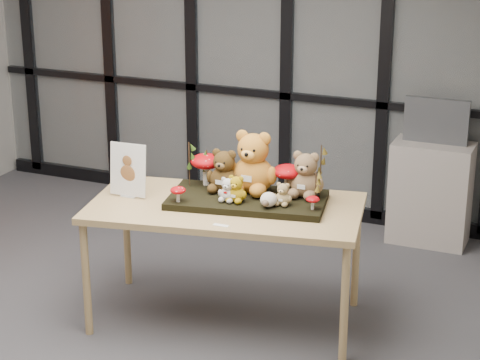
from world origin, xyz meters
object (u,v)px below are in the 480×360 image
at_px(plush_cream_hedgehog, 269,199).
at_px(sign_holder, 128,172).
at_px(cabinet, 430,193).
at_px(monitor, 436,121).
at_px(bear_pooh_yellow, 253,158).
at_px(bear_brown_medium, 224,168).
at_px(mushroom_back_right, 287,178).
at_px(diorama_tray, 247,200).
at_px(mushroom_front_right, 313,202).
at_px(bear_beige_small, 283,193).
at_px(mushroom_back_left, 206,168).
at_px(bear_tan_back, 306,172).
at_px(display_table, 225,214).
at_px(mushroom_front_left, 178,194).
at_px(bear_white_bow, 228,188).
at_px(bear_small_yellow, 236,187).

bearing_deg(plush_cream_hedgehog, sign_holder, 173.75).
xyz_separation_m(cabinet, monitor, (0.00, 0.02, 0.60)).
bearing_deg(bear_pooh_yellow, bear_brown_medium, -167.73).
relative_size(bear_pooh_yellow, mushroom_back_right, 2.10).
bearing_deg(monitor, plush_cream_hedgehog, -109.19).
bearing_deg(diorama_tray, mushroom_front_right, -17.12).
height_order(bear_beige_small, mushroom_back_right, mushroom_back_right).
bearing_deg(bear_beige_small, monitor, 61.45).
height_order(mushroom_back_left, mushroom_back_right, mushroom_back_left).
xyz_separation_m(mushroom_back_left, sign_holder, (-0.43, -0.30, 0.01)).
bearing_deg(bear_tan_back, diorama_tray, -165.62).
height_order(bear_brown_medium, mushroom_back_right, bear_brown_medium).
relative_size(display_table, bear_pooh_yellow, 4.17).
bearing_deg(cabinet, mushroom_front_left, -121.06).
xyz_separation_m(bear_white_bow, mushroom_front_left, (-0.29, -0.14, -0.03)).
relative_size(bear_tan_back, cabinet, 0.39).
bearing_deg(mushroom_front_right, bear_pooh_yellow, 160.24).
bearing_deg(bear_beige_small, mushroom_back_left, 154.30).
height_order(diorama_tray, bear_small_yellow, bear_small_yellow).
distance_m(mushroom_back_left, mushroom_back_right, 0.56).
height_order(bear_beige_small, plush_cream_hedgehog, bear_beige_small).
relative_size(diorama_tray, mushroom_back_right, 4.67).
relative_size(plush_cream_hedgehog, sign_holder, 0.29).
relative_size(diorama_tray, mushroom_front_right, 10.60).
bearing_deg(mushroom_back_left, bear_pooh_yellow, 0.46).
height_order(bear_small_yellow, sign_holder, sign_holder).
xyz_separation_m(bear_beige_small, monitor, (0.60, 1.85, 0.07)).
height_order(bear_tan_back, mushroom_front_right, bear_tan_back).
height_order(diorama_tray, bear_brown_medium, bear_brown_medium).
xyz_separation_m(display_table, mushroom_back_left, (-0.23, 0.20, 0.23)).
relative_size(mushroom_front_left, monitor, 0.22).
xyz_separation_m(bear_small_yellow, mushroom_front_left, (-0.34, -0.15, -0.04)).
bearing_deg(monitor, bear_brown_medium, -120.60).
bearing_deg(display_table, monitor, 52.00).
bearing_deg(cabinet, mushroom_back_left, -125.78).
bearing_deg(sign_holder, monitor, 48.19).
distance_m(bear_small_yellow, sign_holder, 0.74).
height_order(bear_pooh_yellow, bear_tan_back, bear_pooh_yellow).
height_order(bear_tan_back, mushroom_back_left, bear_tan_back).
distance_m(bear_brown_medium, bear_small_yellow, 0.22).
bearing_deg(bear_white_bow, mushroom_back_left, 127.53).
relative_size(bear_small_yellow, mushroom_back_left, 0.81).
height_order(mushroom_back_right, mushroom_front_left, mushroom_back_right).
bearing_deg(mushroom_front_left, bear_white_bow, 25.60).
height_order(bear_brown_medium, plush_cream_hedgehog, bear_brown_medium).
height_order(bear_beige_small, mushroom_back_left, mushroom_back_left).
height_order(bear_pooh_yellow, mushroom_back_right, bear_pooh_yellow).
bearing_deg(mushroom_front_right, cabinet, 77.72).
xyz_separation_m(diorama_tray, bear_white_bow, (-0.08, -0.12, 0.11)).
xyz_separation_m(bear_brown_medium, cabinet, (1.04, 1.74, -0.60)).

